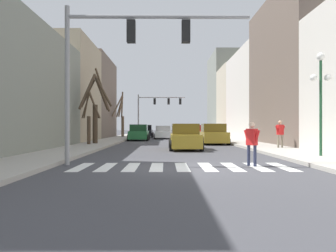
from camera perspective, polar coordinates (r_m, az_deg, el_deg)
ground_plane at (r=11.33m, az=2.57°, el=-7.42°), size 240.00×240.00×0.00m
sidewalk_left at (r=12.51m, az=-25.99°, el=-6.37°), size 2.85×90.00×0.15m
building_row_left at (r=27.08m, az=-21.79°, el=6.98°), size 6.00×40.20×11.29m
building_row_right at (r=38.18m, az=16.34°, el=5.91°), size 6.00×57.14×13.86m
crosswalk_stripes at (r=11.78m, az=2.45°, el=-7.12°), size 7.65×2.60×0.01m
traffic_signal_near at (r=12.73m, az=-8.07°, el=13.10°), size 6.94×0.28×5.97m
traffic_signal_far at (r=44.59m, az=-2.09°, el=3.59°), size 6.42×0.28×5.83m
street_lamp_right_corner at (r=16.13m, az=25.06°, el=6.81°), size 0.95×0.36×4.58m
car_at_intersection at (r=34.03m, az=-5.09°, el=-1.23°), size 2.13×4.10×1.66m
car_parked_left_far at (r=20.64m, az=2.96°, el=-2.00°), size 2.01×4.68×1.62m
car_driving_away_lane at (r=43.07m, az=4.82°, el=-1.00°), size 2.10×4.21×1.65m
car_parked_right_mid at (r=44.09m, az=-4.00°, el=-0.97°), size 2.17×4.17×1.67m
car_parked_right_near at (r=26.94m, az=7.88°, el=-1.51°), size 2.20×4.19×1.68m
car_parked_left_mid at (r=38.95m, az=-0.85°, el=-1.16°), size 2.10×4.75×1.53m
pedestrian_on_right_sidewalk at (r=21.30m, az=18.95°, el=-0.92°), size 0.70×0.34×1.67m
pedestrian_on_left_sidewalk at (r=12.34m, az=14.39°, el=-2.37°), size 0.50×0.59×1.61m
street_tree_right_mid at (r=25.06m, az=-13.41°, el=1.34°), size 1.52×1.77×3.95m
street_tree_left_mid at (r=26.08m, az=-12.47°, el=3.21°), size 2.90×3.26×5.87m
street_tree_left_far at (r=42.66m, az=-8.13°, el=1.83°), size 1.42×2.62×5.82m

